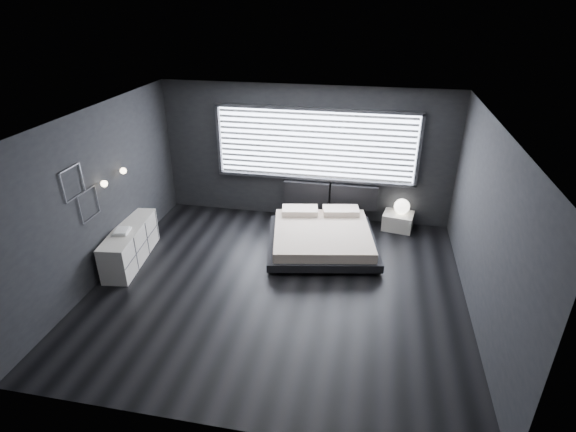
# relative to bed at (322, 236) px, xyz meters

# --- Properties ---
(room) EXTENTS (6.04, 6.00, 2.80)m
(room) POSITION_rel_bed_xyz_m (-0.54, -1.42, 1.16)
(room) COLOR black
(room) RESTS_ON ground
(window) EXTENTS (4.14, 0.09, 1.52)m
(window) POSITION_rel_bed_xyz_m (-0.34, 1.27, 1.37)
(window) COLOR white
(window) RESTS_ON ground
(headboard) EXTENTS (1.96, 0.16, 0.52)m
(headboard) POSITION_rel_bed_xyz_m (0.01, 1.22, 0.33)
(headboard) COLOR black
(headboard) RESTS_ON ground
(sconce_near) EXTENTS (0.18, 0.11, 0.11)m
(sconce_near) POSITION_rel_bed_xyz_m (-3.43, -1.37, 1.36)
(sconce_near) COLOR silver
(sconce_near) RESTS_ON ground
(sconce_far) EXTENTS (0.18, 0.11, 0.11)m
(sconce_far) POSITION_rel_bed_xyz_m (-3.43, -0.77, 1.36)
(sconce_far) COLOR silver
(sconce_far) RESTS_ON ground
(wall_art_upper) EXTENTS (0.01, 0.48, 0.48)m
(wall_art_upper) POSITION_rel_bed_xyz_m (-3.52, -1.97, 1.61)
(wall_art_upper) COLOR #47474C
(wall_art_upper) RESTS_ON ground
(wall_art_lower) EXTENTS (0.01, 0.48, 0.48)m
(wall_art_lower) POSITION_rel_bed_xyz_m (-3.52, -1.72, 1.14)
(wall_art_lower) COLOR #47474C
(wall_art_lower) RESTS_ON ground
(bed) EXTENTS (2.32, 2.24, 0.52)m
(bed) POSITION_rel_bed_xyz_m (0.00, 0.00, 0.00)
(bed) COLOR black
(bed) RESTS_ON ground
(nightstand) EXTENTS (0.66, 0.58, 0.34)m
(nightstand) POSITION_rel_bed_xyz_m (1.44, 1.08, -0.07)
(nightstand) COLOR beige
(nightstand) RESTS_ON ground
(orb_lamp) EXTENTS (0.31, 0.31, 0.31)m
(orb_lamp) POSITION_rel_bed_xyz_m (1.48, 1.09, 0.26)
(orb_lamp) COLOR white
(orb_lamp) RESTS_ON nightstand
(dresser) EXTENTS (0.67, 1.69, 0.66)m
(dresser) POSITION_rel_bed_xyz_m (-3.32, -1.11, 0.09)
(dresser) COLOR beige
(dresser) RESTS_ON ground
(book_stack) EXTENTS (0.28, 0.35, 0.06)m
(book_stack) POSITION_rel_bed_xyz_m (-3.33, -1.28, 0.45)
(book_stack) COLOR silver
(book_stack) RESTS_ON dresser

